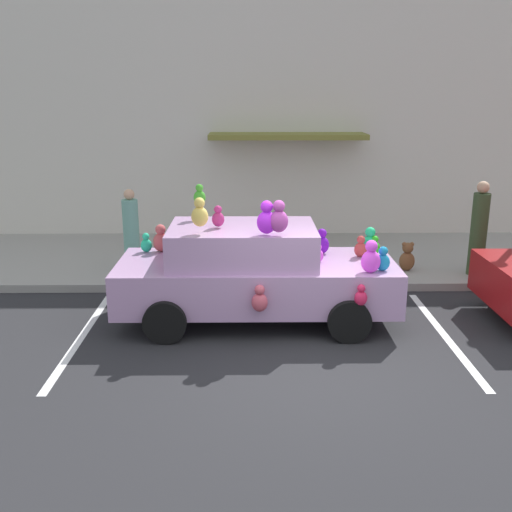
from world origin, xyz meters
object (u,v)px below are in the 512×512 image
plush_covered_car (254,272)px  pedestrian_walking_past (479,231)px  pedestrian_near_shopfront (131,233)px  teddy_bear_on_sidewalk (407,257)px

plush_covered_car → pedestrian_walking_past: size_ratio=2.41×
plush_covered_car → pedestrian_near_shopfront: plush_covered_car is taller
teddy_bear_on_sidewalk → plush_covered_car: bearing=-143.9°
pedestrian_near_shopfront → plush_covered_car: bearing=-44.1°
teddy_bear_on_sidewalk → pedestrian_near_shopfront: (-5.37, 0.09, 0.49)m
teddy_bear_on_sidewalk → pedestrian_walking_past: bearing=-11.4°
plush_covered_car → pedestrian_near_shopfront: size_ratio=2.69×
pedestrian_near_shopfront → pedestrian_walking_past: pedestrian_walking_past is taller
teddy_bear_on_sidewalk → pedestrian_near_shopfront: size_ratio=0.36×
pedestrian_near_shopfront → pedestrian_walking_past: bearing=-2.9°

